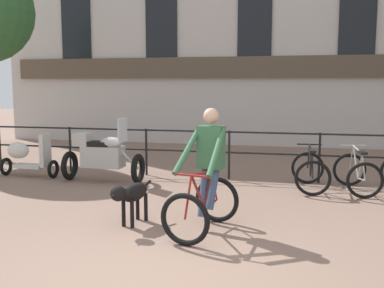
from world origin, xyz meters
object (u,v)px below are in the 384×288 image
Objects in this scene: parked_bicycle_near_lamp at (310,171)px; parked_scooter at (27,156)px; dog at (131,194)px; parked_motorcycle at (102,155)px; cyclist_with_bike at (206,176)px; parked_bicycle_mid_left at (357,173)px.

parked_bicycle_near_lamp is 0.89× the size of parked_scooter.
dog is 0.61× the size of parked_motorcycle.
parked_bicycle_near_lamp is at bearing 60.70° from dog.
parked_motorcycle is 4.23m from parked_bicycle_near_lamp.
parked_scooter is at bearing 87.30° from parked_motorcycle.
dog is (-1.09, -0.04, -0.30)m from cyclist_with_bike.
parked_bicycle_mid_left is (3.44, 2.90, -0.10)m from dog.
cyclist_with_bike reaches higher than dog.
parked_bicycle_mid_left is at bearing -86.76° from parked_motorcycle.
dog is at bearing -126.63° from parked_scooter.
parked_bicycle_mid_left is at bearing 52.51° from dog.
cyclist_with_bike is at bearing -118.92° from parked_scooter.
cyclist_with_bike is 3.25m from parked_bicycle_near_lamp.
parked_bicycle_near_lamp is (1.49, 2.86, -0.41)m from cyclist_with_bike.
parked_scooter is at bearing 160.58° from cyclist_with_bike.
cyclist_with_bike is at bearing -133.25° from parked_motorcycle.
parked_motorcycle is at bearing 147.61° from cyclist_with_bike.
dog is at bearing -166.20° from cyclist_with_bike.
parked_bicycle_near_lamp is 6.06m from parked_scooter.
parked_scooter is at bearing -7.12° from parked_bicycle_mid_left.
dog is 3.15m from parked_motorcycle.
parked_scooter is (-3.48, 2.79, -0.00)m from dog.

